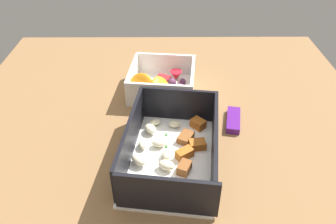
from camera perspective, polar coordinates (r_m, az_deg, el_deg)
name	(u,v)px	position (r cm, az deg, el deg)	size (l,w,h in cm)	color
table_surface	(168,132)	(61.77, -0.02, -3.40)	(80.00, 80.00, 2.00)	brown
pasta_container	(174,150)	(53.42, 1.02, -6.53)	(23.12, 16.64, 6.97)	white
fruit_bowl	(163,84)	(69.70, -0.84, 4.90)	(14.44, 14.49, 5.90)	white
candy_bar	(235,120)	(63.15, 11.41, -1.35)	(7.00, 2.40, 1.20)	#51197A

